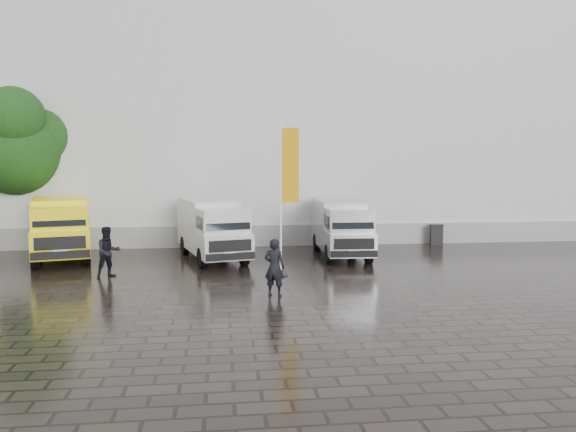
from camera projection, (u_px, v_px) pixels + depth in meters
name	position (u px, v px, depth m)	size (l,w,h in m)	color
ground	(284.00, 281.00, 18.69)	(120.00, 120.00, 0.00)	black
exhibition_hall	(288.00, 129.00, 34.17)	(44.00, 16.00, 12.00)	silver
hall_plinth	(307.00, 235.00, 26.73)	(44.00, 0.15, 1.00)	gray
van_yellow	(60.00, 230.00, 22.65)	(2.06, 5.35, 2.47)	#FFE90D
van_white	(212.00, 230.00, 22.80)	(1.86, 5.57, 2.41)	silver
van_silver	(341.00, 229.00, 23.56)	(1.80, 5.40, 2.34)	#ADAEB1
flagpole	(286.00, 190.00, 19.36)	(0.88, 0.50, 5.34)	black
tree	(15.00, 144.00, 25.29)	(4.16, 4.21, 7.47)	black
wheelie_bin	(437.00, 234.00, 26.96)	(0.59, 0.59, 0.99)	black
person_front	(274.00, 267.00, 16.54)	(0.63, 0.41, 1.72)	black
person_tent	(108.00, 252.00, 19.28)	(0.85, 0.66, 1.75)	black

